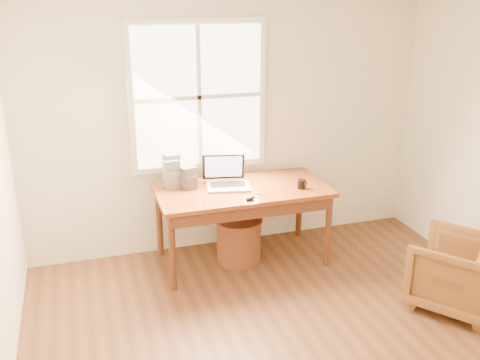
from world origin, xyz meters
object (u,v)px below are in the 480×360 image
Objects in this scene: desk at (242,190)px; coffee_mug at (301,184)px; wicker_stool at (239,241)px; laptop at (229,174)px; cd_stack_a at (171,174)px; armchair at (455,272)px.

coffee_mug reaches higher than desk.
desk reaches higher than wicker_stool.
laptop is 0.53m from cd_stack_a.
desk is 0.52m from wicker_stool.
laptop is at bearing 153.27° from wicker_stool.
desk is at bearing 0.00° from wicker_stool.
cd_stack_a is at bearing 173.17° from laptop.
laptop is 0.68m from coffee_mug.
armchair is 1.51m from coffee_mug.
desk is at bearing -7.98° from laptop.
laptop is 4.52× the size of coffee_mug.
armchair is 2.49× the size of cd_stack_a.
laptop is 1.43× the size of cd_stack_a.
wicker_stool is at bearing -20.27° from cd_stack_a.
armchair is at bearing -69.75° from coffee_mug.
desk is 3.78× the size of wicker_stool.
coffee_mug is (-0.91, 1.10, 0.49)m from armchair.
armchair is 1.58× the size of wicker_stool.
desk is 5.96× the size of cd_stack_a.
desk is 0.55m from coffee_mug.
wicker_stool is at bearing 143.56° from coffee_mug.
desk is 0.20m from laptop.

